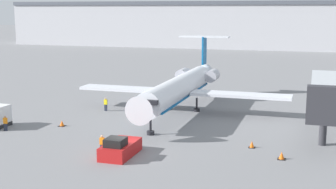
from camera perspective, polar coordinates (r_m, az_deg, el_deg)
ground_plane at (r=41.77m, az=-5.51°, el=-7.41°), size 600.00×600.00×0.00m
terminal_building at (r=157.44m, az=11.86°, el=8.30°), size 180.00×16.80×15.39m
airplane_main at (r=58.26m, az=1.57°, el=0.92°), size 27.00×28.59×8.82m
pushback_tug at (r=41.51m, az=-5.85°, el=-6.52°), size 2.32×4.77×1.87m
worker_near_tug at (r=42.45m, az=-8.04°, el=-5.96°), size 0.40×0.24×1.65m
worker_by_wing at (r=59.77m, az=-7.60°, el=-1.15°), size 0.40×0.24×1.72m
worker_on_apron at (r=52.51m, az=-19.21°, el=-3.29°), size 0.40×0.24×1.64m
traffic_cone_left at (r=52.96m, az=-12.81°, el=-3.46°), size 0.71×0.71×0.64m
traffic_cone_right at (r=44.46m, az=10.20°, el=-6.03°), size 0.61×0.61×0.63m
traffic_cone_mid at (r=41.64m, az=13.68°, el=-7.26°), size 0.69×0.69×0.67m
jet_bridge at (r=49.12m, az=18.52°, el=0.14°), size 3.20×14.85×6.19m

